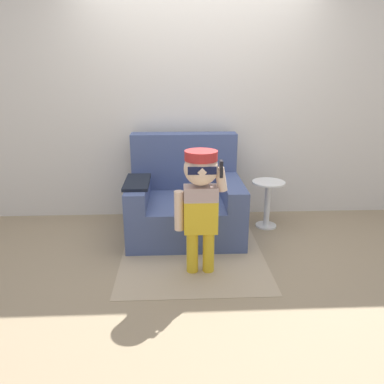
% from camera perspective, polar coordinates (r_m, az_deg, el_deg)
% --- Properties ---
extents(ground_plane, '(10.00, 10.00, 0.00)m').
position_cam_1_polar(ground_plane, '(3.87, 1.34, -6.60)').
color(ground_plane, '#998466').
extents(wall_back, '(10.00, 0.05, 2.60)m').
position_cam_1_polar(wall_back, '(4.18, 0.82, 13.76)').
color(wall_back, silver).
rests_on(wall_back, ground_plane).
extents(armchair, '(1.14, 0.98, 0.98)m').
position_cam_1_polar(armchair, '(3.86, -1.13, -1.34)').
color(armchair, '#475684').
rests_on(armchair, ground_plane).
extents(person_child, '(0.42, 0.32, 1.03)m').
position_cam_1_polar(person_child, '(2.94, 1.30, -0.26)').
color(person_child, gold).
rests_on(person_child, ground_plane).
extents(side_table, '(0.34, 0.34, 0.51)m').
position_cam_1_polar(side_table, '(4.05, 11.44, -1.16)').
color(side_table, white).
rests_on(side_table, ground_plane).
extents(rug, '(1.28, 1.35, 0.01)m').
position_cam_1_polar(rug, '(3.45, 0.10, -9.70)').
color(rug, tan).
rests_on(rug, ground_plane).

